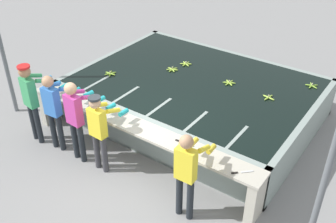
# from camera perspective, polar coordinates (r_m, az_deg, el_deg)

# --- Properties ---
(ground_plane) EXTENTS (80.00, 80.00, 0.00)m
(ground_plane) POSITION_cam_1_polar(r_m,az_deg,el_deg) (7.52, -5.67, -8.16)
(ground_plane) COLOR gray
(ground_plane) RESTS_ON ground
(wash_tank) EXTENTS (5.05, 3.71, 0.87)m
(wash_tank) POSITION_cam_1_polar(r_m,az_deg,el_deg) (8.77, 3.87, 1.94)
(wash_tank) COLOR gray
(wash_tank) RESTS_ON ground
(work_ledge) EXTENTS (5.05, 0.45, 0.87)m
(work_ledge) POSITION_cam_1_polar(r_m,az_deg,el_deg) (7.26, -4.79, -3.45)
(work_ledge) COLOR #B7B2A3
(work_ledge) RESTS_ON ground
(worker_0) EXTENTS (0.47, 0.74, 1.70)m
(worker_0) POSITION_cam_1_polar(r_m,az_deg,el_deg) (8.08, -19.21, 2.13)
(worker_0) COLOR #1E2328
(worker_0) RESTS_ON ground
(worker_1) EXTENTS (0.44, 0.72, 1.62)m
(worker_1) POSITION_cam_1_polar(r_m,az_deg,el_deg) (7.76, -16.25, 0.76)
(worker_1) COLOR #1E2328
(worker_1) RESTS_ON ground
(worker_2) EXTENTS (0.43, 0.72, 1.67)m
(worker_2) POSITION_cam_1_polar(r_m,az_deg,el_deg) (7.33, -13.23, -0.44)
(worker_2) COLOR #1E2328
(worker_2) RESTS_ON ground
(worker_3) EXTENTS (0.42, 0.72, 1.56)m
(worker_3) POSITION_cam_1_polar(r_m,az_deg,el_deg) (7.03, -9.95, -2.19)
(worker_3) COLOR #38383D
(worker_3) RESTS_ON ground
(worker_4) EXTENTS (0.42, 0.71, 1.60)m
(worker_4) POSITION_cam_1_polar(r_m,az_deg,el_deg) (6.02, 2.74, -8.35)
(worker_4) COLOR #1E2328
(worker_4) RESTS_ON ground
(banana_bunch_floating_0) EXTENTS (0.28, 0.28, 0.08)m
(banana_bunch_floating_0) POSITION_cam_1_polar(r_m,az_deg,el_deg) (9.00, 0.64, 6.15)
(banana_bunch_floating_0) COLOR #93BC3D
(banana_bunch_floating_0) RESTS_ON wash_tank
(banana_bunch_floating_1) EXTENTS (0.28, 0.28, 0.08)m
(banana_bunch_floating_1) POSITION_cam_1_polar(r_m,az_deg,el_deg) (8.14, 14.38, 1.99)
(banana_bunch_floating_1) COLOR #9EC642
(banana_bunch_floating_1) RESTS_ON wash_tank
(banana_bunch_floating_2) EXTENTS (0.28, 0.27, 0.08)m
(banana_bunch_floating_2) POSITION_cam_1_polar(r_m,az_deg,el_deg) (8.91, -8.37, 5.48)
(banana_bunch_floating_2) COLOR #7FAD33
(banana_bunch_floating_2) RESTS_ON wash_tank
(banana_bunch_floating_3) EXTENTS (0.27, 0.28, 0.08)m
(banana_bunch_floating_3) POSITION_cam_1_polar(r_m,az_deg,el_deg) (8.53, 8.87, 4.15)
(banana_bunch_floating_3) COLOR #93BC3D
(banana_bunch_floating_3) RESTS_ON wash_tank
(banana_bunch_floating_4) EXTENTS (0.28, 0.27, 0.08)m
(banana_bunch_floating_4) POSITION_cam_1_polar(r_m,az_deg,el_deg) (8.85, 20.15, 3.54)
(banana_bunch_floating_4) COLOR #75A333
(banana_bunch_floating_4) RESTS_ON wash_tank
(banana_bunch_floating_5) EXTENTS (0.26, 0.28, 0.08)m
(banana_bunch_floating_5) POSITION_cam_1_polar(r_m,az_deg,el_deg) (9.27, 2.62, 6.93)
(banana_bunch_floating_5) COLOR #9EC642
(banana_bunch_floating_5) RESTS_ON wash_tank
(knife_0) EXTENTS (0.35, 0.06, 0.02)m
(knife_0) POSITION_cam_1_polar(r_m,az_deg,el_deg) (6.67, 2.00, -4.44)
(knife_0) COLOR silver
(knife_0) RESTS_ON work_ledge
(knife_1) EXTENTS (0.27, 0.27, 0.02)m
(knife_1) POSITION_cam_1_polar(r_m,az_deg,el_deg) (6.16, 10.27, -8.68)
(knife_1) COLOR silver
(knife_1) RESTS_ON work_ledge
(support_post_left) EXTENTS (0.09, 0.09, 3.20)m
(support_post_left) POSITION_cam_1_polar(r_m,az_deg,el_deg) (9.08, -23.06, 8.69)
(support_post_left) COLOR slate
(support_post_left) RESTS_ON ground
(support_post_right) EXTENTS (0.09, 0.09, 3.20)m
(support_post_right) POSITION_cam_1_polar(r_m,az_deg,el_deg) (5.36, 22.11, -8.16)
(support_post_right) COLOR slate
(support_post_right) RESTS_ON ground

